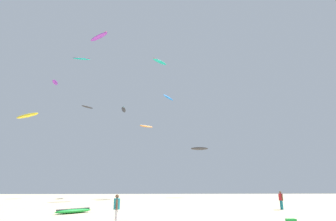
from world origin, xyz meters
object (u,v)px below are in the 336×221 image
person_midground (281,199)px  kite_grounded_near (74,211)px  kite_aloft_2 (146,126)px  kite_aloft_4 (81,59)px  kite_aloft_8 (124,110)px  kite_aloft_3 (99,37)px  kite_aloft_6 (55,82)px  kite_aloft_9 (160,62)px  person_foreground (117,207)px  kite_aloft_0 (168,98)px  kite_aloft_7 (199,149)px  kite_aloft_1 (27,116)px  kite_aloft_5 (87,107)px

person_midground → kite_grounded_near: bearing=-8.0°
kite_aloft_2 → kite_aloft_4: 18.79m
person_midground → kite_aloft_8: kite_aloft_8 is taller
kite_aloft_2 → kite_aloft_3: bearing=-111.2°
kite_aloft_6 → kite_aloft_9: bearing=-12.7°
person_foreground → kite_aloft_3: bearing=-77.3°
kite_grounded_near → kite_aloft_9: bearing=71.6°
kite_aloft_0 → kite_grounded_near: bearing=-109.2°
kite_aloft_3 → kite_aloft_8: 19.63m
kite_aloft_6 → kite_aloft_7: size_ratio=0.77×
kite_aloft_8 → kite_aloft_9: kite_aloft_9 is taller
person_foreground → person_midground: person_foreground is taller
kite_aloft_1 → kite_aloft_9: size_ratio=1.19×
kite_aloft_1 → kite_aloft_7: 33.61m
kite_aloft_2 → kite_aloft_5: 13.38m
kite_aloft_1 → kite_aloft_4: kite_aloft_4 is taller
kite_aloft_4 → kite_aloft_5: bearing=80.2°
kite_grounded_near → kite_aloft_0: (9.11, 26.19, 18.98)m
kite_aloft_3 → kite_aloft_9: size_ratio=1.07×
kite_aloft_0 → kite_aloft_6: kite_aloft_6 is taller
kite_aloft_6 → kite_aloft_9: kite_aloft_9 is taller
kite_aloft_2 → kite_aloft_5: bearing=169.3°
kite_aloft_3 → kite_aloft_5: (-5.96, 18.89, -5.12)m
kite_aloft_0 → person_foreground: bearing=-97.9°
person_foreground → kite_aloft_4: 42.57m
person_foreground → kite_aloft_2: size_ratio=0.61×
person_midground → kite_aloft_1: 28.23m
kite_aloft_6 → person_foreground: bearing=-61.2°
kite_aloft_8 → kite_aloft_9: bearing=-43.8°
kite_aloft_4 → kite_aloft_7: 29.87m
kite_aloft_6 → kite_grounded_near: bearing=-62.7°
person_midground → kite_aloft_1: kite_aloft_1 is taller
kite_aloft_2 → person_foreground: bearing=-90.4°
kite_aloft_0 → kite_aloft_8: (-9.16, 2.83, -1.82)m
person_foreground → kite_aloft_5: 41.47m
kite_aloft_4 → kite_aloft_9: 16.01m
kite_aloft_8 → kite_aloft_9: 12.72m
kite_aloft_1 → kite_aloft_7: size_ratio=1.09×
person_midground → kite_aloft_5: size_ratio=0.65×
kite_aloft_2 → kite_aloft_8: bearing=155.7°
kite_aloft_4 → kite_aloft_2: bearing=9.1°
kite_aloft_4 → person_midground: bearing=-38.8°
kite_aloft_1 → kite_aloft_6: size_ratio=1.41×
kite_grounded_near → kite_aloft_2: bearing=79.9°
kite_grounded_near → kite_aloft_7: kite_aloft_7 is taller
kite_aloft_4 → kite_aloft_8: 13.18m
kite_aloft_3 → kite_aloft_2: bearing=68.8°
kite_aloft_0 → kite_aloft_6: bearing=178.7°
kite_aloft_4 → kite_aloft_5: kite_aloft_4 is taller
kite_aloft_3 → kite_aloft_8: (1.58, 18.74, -5.65)m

